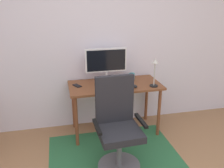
# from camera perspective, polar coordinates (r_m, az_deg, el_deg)

# --- Properties ---
(wall_back) EXTENTS (6.00, 0.10, 2.60)m
(wall_back) POSITION_cam_1_polar(r_m,az_deg,el_deg) (3.51, -4.50, 10.46)
(wall_back) COLOR silver
(wall_back) RESTS_ON ground
(area_rug) EXTENTS (1.60, 1.48, 0.01)m
(area_rug) POSITION_cam_1_polar(r_m,az_deg,el_deg) (3.05, 1.17, -17.95)
(area_rug) COLOR #2A653B
(area_rug) RESTS_ON ground
(desk) EXTENTS (1.26, 0.61, 0.73)m
(desk) POSITION_cam_1_polar(r_m,az_deg,el_deg) (3.37, 0.71, -1.41)
(desk) COLOR brown
(desk) RESTS_ON ground
(monitor) EXTENTS (0.58, 0.18, 0.47)m
(monitor) POSITION_cam_1_polar(r_m,az_deg,el_deg) (3.39, -1.40, 5.33)
(monitor) COLOR #B2B2B7
(monitor) RESTS_ON desk
(keyboard) EXTENTS (0.43, 0.13, 0.02)m
(keyboard) POSITION_cam_1_polar(r_m,az_deg,el_deg) (3.13, 0.34, -1.27)
(keyboard) COLOR black
(keyboard) RESTS_ON desk
(computer_mouse) EXTENTS (0.06, 0.10, 0.03)m
(computer_mouse) POSITION_cam_1_polar(r_m,az_deg,el_deg) (3.23, 5.37, -0.51)
(computer_mouse) COLOR black
(computer_mouse) RESTS_ON desk
(coffee_cup) EXTENTS (0.08, 0.08, 0.09)m
(coffee_cup) POSITION_cam_1_polar(r_m,az_deg,el_deg) (3.54, 4.71, 1.83)
(coffee_cup) COLOR teal
(coffee_cup) RESTS_ON desk
(cell_phone) EXTENTS (0.12, 0.16, 0.01)m
(cell_phone) POSITION_cam_1_polar(r_m,az_deg,el_deg) (3.30, -8.23, -0.39)
(cell_phone) COLOR black
(cell_phone) RESTS_ON desk
(desk_lamp) EXTENTS (0.11, 0.11, 0.38)m
(desk_lamp) POSITION_cam_1_polar(r_m,az_deg,el_deg) (3.23, 10.03, 3.61)
(desk_lamp) COLOR black
(desk_lamp) RESTS_ON desk
(office_chair) EXTENTS (0.55, 0.49, 1.06)m
(office_chair) POSITION_cam_1_polar(r_m,az_deg,el_deg) (2.76, 1.37, -11.08)
(office_chair) COLOR slate
(office_chair) RESTS_ON ground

